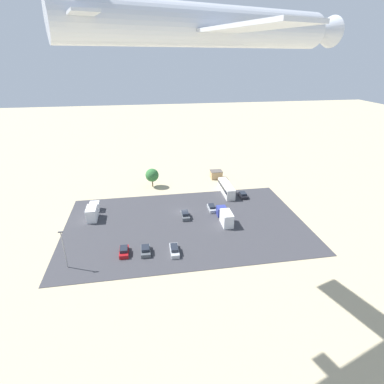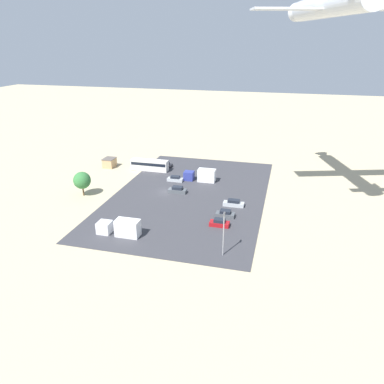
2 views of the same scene
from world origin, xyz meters
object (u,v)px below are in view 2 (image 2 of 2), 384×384
at_px(parked_car_4, 165,165).
at_px(parked_truck_1, 121,228).
at_px(shed_building, 110,163).
at_px(parked_truck_0, 202,176).
at_px(parked_car_0, 177,190).
at_px(parked_car_2, 234,203).
at_px(parked_car_1, 225,214).
at_px(bus, 150,165).
at_px(airplane, 327,6).
at_px(parked_car_5, 219,223).
at_px(parked_car_3, 175,179).

distance_m(parked_car_4, parked_truck_1, 42.83).
relative_size(shed_building, parked_truck_0, 0.47).
distance_m(parked_car_0, parked_car_4, 21.07).
bearing_deg(parked_truck_1, parked_car_2, -44.93).
height_order(parked_car_0, parked_car_1, parked_car_0).
bearing_deg(bus, parked_truck_1, 12.52).
height_order(parked_car_2, airplane, airplane).
relative_size(bus, parked_truck_0, 1.28).
bearing_deg(parked_car_2, parked_truck_0, -142.27).
height_order(parked_car_1, airplane, airplane).
relative_size(parked_car_1, parked_car_2, 0.84).
height_order(shed_building, airplane, airplane).
xyz_separation_m(parked_car_4, parked_car_5, (33.89, 23.02, 0.05)).
relative_size(parked_car_4, parked_car_5, 1.02).
relative_size(bus, parked_truck_1, 1.27).
bearing_deg(parked_truck_1, parked_truck_0, -13.92).
distance_m(parked_car_1, parked_car_3, 24.92).
xyz_separation_m(parked_car_1, parked_car_4, (-29.34, -23.44, -0.04)).
xyz_separation_m(parked_truck_0, parked_truck_1, (33.36, -8.27, -0.03)).
bearing_deg(parked_car_3, shed_building, 73.47).
bearing_deg(shed_building, parked_truck_1, 29.16).
bearing_deg(parked_car_3, parked_car_4, 30.52).
distance_m(parked_car_5, parked_truck_0, 26.56).
distance_m(parked_car_4, parked_truck_0, 16.25).
bearing_deg(bus, parked_car_5, 41.68).
relative_size(parked_car_2, parked_truck_1, 0.55).
bearing_deg(parked_truck_0, parked_truck_1, 166.08).
distance_m(parked_car_1, parked_car_4, 37.56).
distance_m(bus, airplane, 60.44).
height_order(parked_car_2, parked_car_4, parked_car_2).
xyz_separation_m(parked_car_3, parked_truck_0, (-1.90, 6.88, 0.95)).
relative_size(parked_car_0, parked_car_3, 1.06).
relative_size(parked_car_0, parked_car_2, 0.95).
bearing_deg(parked_car_1, shed_building, 57.72).
distance_m(parked_car_2, airplane, 43.85).
height_order(parked_car_3, airplane, airplane).
distance_m(parked_car_3, parked_truck_0, 7.20).
height_order(bus, parked_car_5, bus).
distance_m(bus, parked_car_4, 5.53).
bearing_deg(parked_car_4, parked_car_0, 26.76).
bearing_deg(airplane, parked_car_3, 148.87).
xyz_separation_m(parked_car_1, airplane, (-10.51, 16.29, 40.84)).
bearing_deg(shed_building, parked_car_1, 57.72).
height_order(parked_car_3, parked_car_5, parked_car_5).
bearing_deg(parked_car_0, parked_car_5, -138.08).
height_order(shed_building, parked_car_1, shed_building).
relative_size(parked_car_3, parked_truck_1, 0.49).
bearing_deg(parked_truck_0, airplane, -110.20).
height_order(bus, parked_car_1, bus).
bearing_deg(shed_building, parked_truck_0, 80.71).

